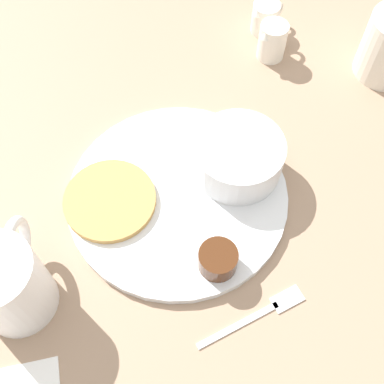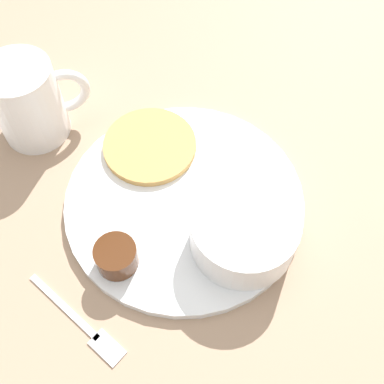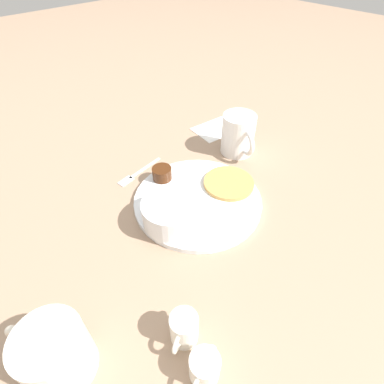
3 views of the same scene
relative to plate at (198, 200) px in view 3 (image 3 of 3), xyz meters
name	(u,v)px [view 3 (image 3 of 3)]	position (x,y,z in m)	size (l,w,h in m)	color
ground_plane	(198,202)	(0.00, 0.00, -0.01)	(4.00, 4.00, 0.00)	#9E7F66
plate	(198,200)	(0.00, 0.00, 0.00)	(0.28, 0.28, 0.01)	white
pancake_stack	(229,183)	(0.08, -0.02, 0.01)	(0.11, 0.11, 0.01)	tan
bowl	(171,212)	(-0.08, -0.01, 0.03)	(0.11, 0.11, 0.05)	white
syrup_cup	(162,173)	(-0.01, 0.11, 0.02)	(0.05, 0.05, 0.03)	#47230F
butter_ramekin	(159,217)	(-0.10, 0.00, 0.02)	(0.05, 0.05, 0.04)	white
coffee_mug	(238,135)	(0.21, 0.07, 0.05)	(0.08, 0.12, 0.10)	white
creamer_pitcher_near	(184,328)	(-0.21, -0.19, 0.02)	(0.06, 0.04, 0.06)	white
creamer_pitcher_far	(204,367)	(-0.23, -0.25, 0.02)	(0.06, 0.04, 0.05)	white
fork	(136,174)	(-0.04, 0.17, 0.00)	(0.13, 0.03, 0.00)	silver
napkin	(216,129)	(0.25, 0.18, 0.00)	(0.14, 0.11, 0.00)	white
second_mug	(54,353)	(-0.36, -0.11, 0.04)	(0.09, 0.12, 0.09)	silver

